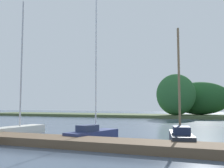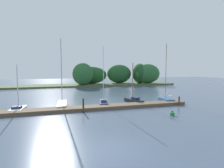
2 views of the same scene
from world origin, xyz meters
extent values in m
cube|color=brown|center=(0.00, 10.38, 0.17)|extent=(26.25, 1.80, 0.35)
cube|color=#4C5B38|center=(0.00, 39.25, 0.20)|extent=(60.51, 8.00, 0.40)
ellipsoid|color=#235628|center=(6.53, 41.15, 2.86)|extent=(8.97, 3.86, 4.92)
ellipsoid|color=#2D6633|center=(3.57, 37.48, 3.33)|extent=(5.48, 3.36, 5.85)
cube|color=silver|center=(-2.26, 12.59, 0.26)|extent=(1.23, 4.03, 0.52)
cube|color=silver|center=(-2.16, 14.38, 0.23)|extent=(0.61, 1.02, 0.44)
cylinder|color=#B7B7BC|center=(-2.24, 12.89, 4.40)|extent=(0.10, 0.10, 7.76)
cube|color=navy|center=(2.90, 12.39, 0.24)|extent=(1.66, 3.42, 0.48)
cube|color=navy|center=(3.22, 13.83, 0.21)|extent=(0.70, 0.92, 0.41)
cube|color=#2D3856|center=(2.81, 11.99, 0.63)|extent=(0.92, 1.12, 0.31)
cylinder|color=silver|center=(2.95, 12.63, 3.99)|extent=(0.07, 0.07, 7.03)
cube|color=#232833|center=(7.23, 12.63, 0.25)|extent=(1.59, 3.57, 0.51)
cube|color=#232833|center=(6.92, 14.15, 0.23)|extent=(0.67, 0.95, 0.43)
cube|color=#1E2847|center=(7.32, 12.20, 0.67)|extent=(0.88, 1.16, 0.33)
cylinder|color=#7F6647|center=(7.18, 12.88, 2.98)|extent=(0.11, 0.11, 4.95)
camera|label=1|loc=(8.73, 0.59, 1.74)|focal=40.95mm
camera|label=2|loc=(-2.55, -9.40, 4.61)|focal=28.17mm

